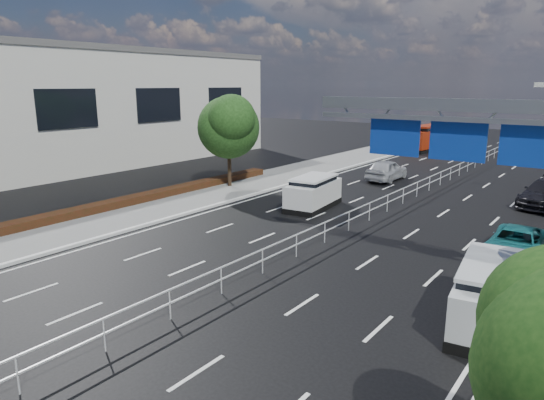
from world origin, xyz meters
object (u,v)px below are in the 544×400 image
Objects in this scene: overhead_gantry at (479,135)px; red_bus at (432,137)px; silver_minivan at (494,295)px; parked_car_teal at (516,244)px; white_minivan at (313,193)px; near_car_silver at (387,170)px; near_car_dark at (455,143)px; pedestrian_a at (536,320)px.

red_bus is at bearing 110.62° from overhead_gantry.
silver_minivan is 7.02m from parked_car_teal.
white_minivan is 0.48× the size of red_bus.
silver_minivan reaches higher than near_car_silver.
near_car_dark is at bearing 106.94° from overhead_gantry.
pedestrian_a is at bearing 105.88° from near_car_dark.
silver_minivan is 3.27× the size of pedestrian_a.
near_car_dark is at bearing 109.67° from parked_car_teal.
white_minivan is at bearing 168.58° from parked_car_teal.
overhead_gantry is at bearing -38.02° from white_minivan.
pedestrian_a reaches higher than parked_car_teal.
near_car_silver is at bearing 131.18° from parked_car_teal.
near_car_dark is at bearing 34.35° from red_bus.
overhead_gantry is 2.00× the size of silver_minivan.
pedestrian_a is at bearing -42.53° from silver_minivan.
red_bus is 2.17× the size of near_car_dark.
red_bus reaches higher than near_car_silver.
white_minivan is 1.00× the size of parked_car_teal.
pedestrian_a reaches higher than near_car_silver.
silver_minivan is (12.32, -20.07, 0.18)m from near_car_silver.
near_car_dark is at bearing 85.30° from white_minivan.
near_car_silver is 1.03× the size of parked_car_teal.
overhead_gantry reaches higher than near_car_dark.
silver_minivan reaches higher than parked_car_teal.
overhead_gantry reaches higher than red_bus.
near_car_silver is at bearing 89.81° from near_car_dark.
silver_minivan is at bearing -85.19° from parked_car_teal.
red_bus is (-14.24, 37.84, -4.13)m from overhead_gantry.
red_bus is 36.83m from parked_car_teal.
white_minivan is 10.85m from near_car_silver.
near_car_silver reaches higher than near_car_dark.
near_car_silver is 3.06× the size of pedestrian_a.
overhead_gantry is at bearing 112.15° from silver_minivan.
overhead_gantry reaches higher than near_car_silver.
parked_car_teal is at bearing 78.03° from overhead_gantry.
white_minivan is at bearing 148.74° from overhead_gantry.
red_bus is at bearing -81.63° from near_car_silver.
overhead_gantry is at bearing 103.74° from near_car_dark.
white_minivan is 15.36m from silver_minivan.
pedestrian_a is at bearing 121.72° from near_car_silver.
overhead_gantry is at bearing -52.05° from pedestrian_a.
white_minivan is 32.58m from near_car_dark.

